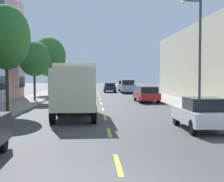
{
  "coord_description": "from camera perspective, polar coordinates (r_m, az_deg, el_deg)",
  "views": [
    {
      "loc": [
        -0.67,
        -6.7,
        2.45
      ],
      "look_at": [
        0.87,
        20.03,
        1.22
      ],
      "focal_mm": 50.87,
      "sensor_mm": 36.0,
      "label": 1
    }
  ],
  "objects": [
    {
      "name": "parked_pickup_black",
      "position": [
        37.95,
        -8.99,
        0.15
      ],
      "size": [
        2.09,
        5.33,
        1.73
      ],
      "color": "black",
      "rests_on": "ground_plane"
    },
    {
      "name": "moving_navy_sedan",
      "position": [
        49.35,
        -0.42,
        0.66
      ],
      "size": [
        1.8,
        4.5,
        1.43
      ],
      "color": "navy",
      "rests_on": "ground_plane"
    },
    {
      "name": "delivery_box_truck",
      "position": [
        19.22,
        -6.68,
        0.77
      ],
      "size": [
        2.56,
        7.07,
        3.19
      ],
      "color": "beige",
      "rests_on": "ground_plane"
    },
    {
      "name": "parked_sedan_teal",
      "position": [
        47.01,
        -7.88,
        0.54
      ],
      "size": [
        1.82,
        4.51,
        1.43
      ],
      "color": "#195B60",
      "rests_on": "ground_plane"
    },
    {
      "name": "street_tree_third",
      "position": [
        31.64,
        -13.79,
        5.66
      ],
      "size": [
        3.01,
        3.01,
        5.73
      ],
      "color": "#47331E",
      "rests_on": "sidewalk_left"
    },
    {
      "name": "lane_centerline_dashes",
      "position": [
        31.3,
        -2.06,
        -1.85
      ],
      "size": [
        0.14,
        47.2,
        0.01
      ],
      "color": "yellow",
      "rests_on": "ground_plane"
    },
    {
      "name": "parked_suv_sky",
      "position": [
        46.33,
        2.81,
        0.82
      ],
      "size": [
        2.03,
        4.83,
        1.93
      ],
      "color": "#7A9EC6",
      "rests_on": "ground_plane"
    },
    {
      "name": "ground_plane",
      "position": [
        36.78,
        -2.24,
        -1.19
      ],
      "size": [
        160.0,
        160.0,
        0.0
      ],
      "primitive_type": "plane",
      "color": "#424244"
    },
    {
      "name": "parked_pickup_orange",
      "position": [
        52.53,
        2.25,
        0.86
      ],
      "size": [
        2.14,
        5.35,
        1.73
      ],
      "color": "orange",
      "rests_on": "ground_plane"
    },
    {
      "name": "parked_wagon_red",
      "position": [
        30.27,
        6.2,
        -0.5
      ],
      "size": [
        1.92,
        4.74,
        1.5
      ],
      "color": "#AD1E1E",
      "rests_on": "ground_plane"
    },
    {
      "name": "parked_hatchback_white",
      "position": [
        15.06,
        15.75,
        -3.92
      ],
      "size": [
        1.76,
        4.01,
        1.5
      ],
      "color": "silver",
      "rests_on": "ground_plane"
    },
    {
      "name": "street_lamp",
      "position": [
        21.08,
        15.17,
        7.6
      ],
      "size": [
        1.35,
        0.28,
        7.24
      ],
      "color": "#38383D",
      "rests_on": "sidewalk_right"
    },
    {
      "name": "sidewalk_right",
      "position": [
        35.63,
        9.31,
        -1.23
      ],
      "size": [
        3.2,
        120.0,
        0.14
      ],
      "primitive_type": "cube",
      "color": "#99968E",
      "rests_on": "ground_plane"
    },
    {
      "name": "sidewalk_left",
      "position": [
        35.37,
        -13.76,
        -1.3
      ],
      "size": [
        3.2,
        120.0,
        0.14
      ],
      "primitive_type": "cube",
      "color": "#99968E",
      "rests_on": "ground_plane"
    },
    {
      "name": "street_tree_second",
      "position": [
        22.23,
        -18.46,
        9.13
      ],
      "size": [
        3.11,
        3.11,
        7.03
      ],
      "color": "#47331E",
      "rests_on": "sidewalk_left"
    },
    {
      "name": "street_tree_farthest",
      "position": [
        41.3,
        -11.33,
        6.08
      ],
      "size": [
        4.32,
        4.32,
        7.35
      ],
      "color": "#47331E",
      "rests_on": "sidewalk_left"
    },
    {
      "name": "parked_sedan_burgundy",
      "position": [
        55.3,
        -7.04,
        0.85
      ],
      "size": [
        1.84,
        4.52,
        1.43
      ],
      "color": "maroon",
      "rests_on": "ground_plane"
    }
  ]
}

